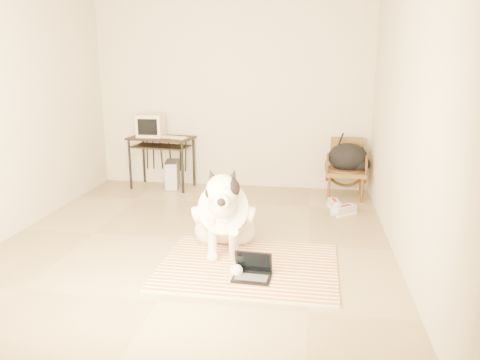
% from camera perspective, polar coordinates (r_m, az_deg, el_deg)
% --- Properties ---
extents(floor, '(4.50, 4.50, 0.00)m').
position_cam_1_polar(floor, '(5.02, -5.22, -7.20)').
color(floor, '#937E5A').
rests_on(floor, ground).
extents(wall_back, '(4.50, 0.00, 4.50)m').
position_cam_1_polar(wall_back, '(6.89, -1.00, 10.32)').
color(wall_back, beige).
rests_on(wall_back, floor).
extents(wall_front, '(4.50, 0.00, 4.50)m').
position_cam_1_polar(wall_front, '(2.59, -17.70, 2.70)').
color(wall_front, beige).
rests_on(wall_front, floor).
extents(wall_left, '(0.00, 4.50, 4.50)m').
position_cam_1_polar(wall_left, '(5.53, -26.35, 7.82)').
color(wall_left, beige).
rests_on(wall_left, floor).
extents(wall_right, '(0.00, 4.50, 4.50)m').
position_cam_1_polar(wall_right, '(4.63, 19.39, 7.49)').
color(wall_right, beige).
rests_on(wall_right, floor).
extents(rug, '(1.63, 1.26, 0.02)m').
position_cam_1_polar(rug, '(4.36, 1.00, -10.48)').
color(rug, '#DB5229').
rests_on(rug, floor).
extents(dog, '(0.62, 1.26, 0.94)m').
position_cam_1_polar(dog, '(4.56, -1.94, -4.42)').
color(dog, silver).
rests_on(dog, rug).
extents(laptop, '(0.34, 0.26, 0.23)m').
position_cam_1_polar(laptop, '(4.12, 1.52, -11.04)').
color(laptop, black).
rests_on(laptop, rug).
extents(computer_desk, '(0.97, 0.62, 0.76)m').
position_cam_1_polar(computer_desk, '(6.93, -9.59, 4.31)').
color(computer_desk, black).
rests_on(computer_desk, floor).
extents(crt_monitor, '(0.37, 0.36, 0.32)m').
position_cam_1_polar(crt_monitor, '(6.97, -10.79, 6.56)').
color(crt_monitor, beige).
rests_on(crt_monitor, computer_desk).
extents(desk_keyboard, '(0.37, 0.22, 0.02)m').
position_cam_1_polar(desk_keyboard, '(6.77, -8.00, 5.16)').
color(desk_keyboard, beige).
rests_on(desk_keyboard, computer_desk).
extents(pc_tower, '(0.26, 0.45, 0.40)m').
position_cam_1_polar(pc_tower, '(6.99, -8.26, 0.68)').
color(pc_tower, '#454447').
rests_on(pc_tower, floor).
extents(rattan_chair, '(0.55, 0.54, 0.80)m').
position_cam_1_polar(rattan_chair, '(6.59, 12.80, 1.44)').
color(rattan_chair, brown).
rests_on(rattan_chair, floor).
extents(backpack, '(0.57, 0.44, 0.39)m').
position_cam_1_polar(backpack, '(6.52, 13.21, 2.57)').
color(backpack, black).
rests_on(backpack, rattan_chair).
extents(sneaker_left, '(0.18, 0.31, 0.10)m').
position_cam_1_polar(sneaker_left, '(6.12, 11.44, -2.95)').
color(sneaker_left, white).
rests_on(sneaker_left, floor).
extents(sneaker_right, '(0.33, 0.31, 0.11)m').
position_cam_1_polar(sneaker_right, '(5.89, 12.57, -3.66)').
color(sneaker_right, white).
rests_on(sneaker_right, floor).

